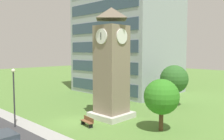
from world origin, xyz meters
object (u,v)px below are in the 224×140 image
at_px(tree_by_building, 161,97).
at_px(street_lamp, 14,91).
at_px(park_bench, 87,121).
at_px(clock_tower, 111,69).
at_px(tree_near_tower, 174,79).

bearing_deg(tree_by_building, street_lamp, -140.46).
xyz_separation_m(park_bench, street_lamp, (-4.84, -5.02, 3.06)).
height_order(clock_tower, street_lamp, clock_tower).
bearing_deg(tree_by_building, park_bench, -146.93).
relative_size(park_bench, tree_near_tower, 0.34).
distance_m(clock_tower, tree_by_building, 6.72).
relative_size(park_bench, street_lamp, 0.33).
bearing_deg(street_lamp, clock_tower, 63.41).
bearing_deg(park_bench, street_lamp, -133.92).
bearing_deg(clock_tower, tree_by_building, 0.21).
xyz_separation_m(clock_tower, tree_near_tower, (2.13, 9.87, -1.83)).
height_order(park_bench, tree_near_tower, tree_near_tower).
bearing_deg(tree_by_building, clock_tower, -179.79).
height_order(park_bench, tree_by_building, tree_by_building).
distance_m(street_lamp, tree_near_tower, 19.83).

